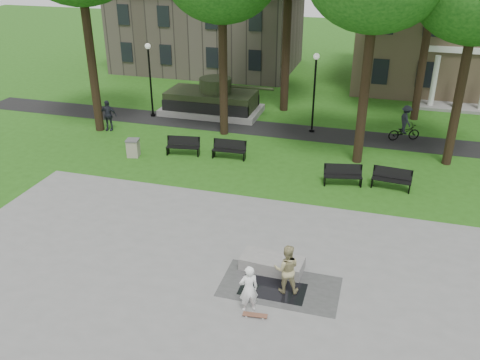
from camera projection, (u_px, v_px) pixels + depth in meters
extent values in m
plane|color=#214F12|center=(251.00, 233.00, 20.29)|extent=(120.00, 120.00, 0.00)
cube|color=gray|center=(209.00, 314.00, 15.96)|extent=(22.00, 16.00, 0.02)
cube|color=black|center=(303.00, 132.00, 30.66)|extent=(44.00, 2.60, 0.01)
cube|color=#9E8460|center=(468.00, 34.00, 38.51)|extent=(16.00, 11.00, 8.00)
cube|color=silver|center=(476.00, 51.00, 33.84)|extent=(6.00, 0.30, 0.40)
cube|color=#4C443D|center=(209.00, 26.00, 44.41)|extent=(15.00, 10.00, 7.20)
cylinder|color=black|center=(91.00, 56.00, 29.15)|extent=(0.52, 0.52, 8.96)
cylinder|color=black|center=(223.00, 67.00, 28.76)|extent=(0.48, 0.48, 8.00)
cylinder|color=black|center=(365.00, 84.00, 24.95)|extent=(0.50, 0.50, 8.32)
cylinder|color=black|center=(460.00, 92.00, 24.82)|extent=(0.46, 0.46, 7.68)
cylinder|color=black|center=(286.00, 41.00, 32.61)|extent=(0.54, 0.54, 9.28)
cylinder|color=black|center=(424.00, 52.00, 31.04)|extent=(0.50, 0.50, 8.64)
cylinder|color=black|center=(151.00, 83.00, 32.49)|extent=(0.12, 0.12, 4.40)
sphere|color=silver|center=(148.00, 46.00, 31.47)|extent=(0.36, 0.36, 0.36)
cylinder|color=black|center=(153.00, 115.00, 33.41)|extent=(0.32, 0.32, 0.16)
cylinder|color=black|center=(314.00, 96.00, 29.84)|extent=(0.12, 0.12, 4.40)
sphere|color=silver|center=(316.00, 56.00, 28.82)|extent=(0.36, 0.36, 0.36)
cylinder|color=black|center=(312.00, 130.00, 30.76)|extent=(0.32, 0.32, 0.16)
cube|color=gray|center=(212.00, 110.00, 33.94)|extent=(6.50, 3.40, 0.40)
cube|color=#262B17|center=(211.00, 99.00, 33.62)|extent=(5.80, 2.80, 1.10)
cube|color=black|center=(205.00, 108.00, 32.54)|extent=(5.80, 0.35, 0.70)
cube|color=black|center=(218.00, 97.00, 34.87)|extent=(5.80, 0.35, 0.70)
cylinder|color=#262B17|center=(215.00, 85.00, 33.11)|extent=(2.10, 2.10, 0.90)
cylinder|color=#262B17|center=(249.00, 87.00, 32.53)|extent=(3.20, 0.18, 0.18)
cube|color=black|center=(273.00, 289.00, 17.05)|extent=(2.20, 1.20, 0.00)
cube|color=gray|center=(272.00, 263.00, 18.01)|extent=(2.26, 1.15, 0.45)
cube|color=brown|center=(255.00, 316.00, 15.82)|extent=(0.80, 0.28, 0.07)
imported|color=white|center=(249.00, 289.00, 15.74)|extent=(0.73, 0.65, 1.67)
imported|color=tan|center=(287.00, 269.00, 16.61)|extent=(0.98, 0.84, 1.76)
imported|color=#21222C|center=(108.00, 115.00, 30.66)|extent=(1.16, 0.64, 1.87)
imported|color=black|center=(404.00, 132.00, 29.35)|extent=(1.96, 1.33, 0.97)
imported|color=black|center=(406.00, 119.00, 29.01)|extent=(0.97, 1.20, 1.62)
cube|color=black|center=(183.00, 147.00, 27.35)|extent=(1.85, 0.72, 0.05)
cube|color=black|center=(184.00, 141.00, 27.41)|extent=(1.80, 0.42, 0.50)
cube|color=black|center=(169.00, 149.00, 27.66)|extent=(0.13, 0.45, 0.45)
cube|color=black|center=(198.00, 153.00, 27.23)|extent=(0.13, 0.45, 0.45)
cube|color=black|center=(229.00, 151.00, 26.90)|extent=(1.82, 0.53, 0.05)
cube|color=black|center=(230.00, 144.00, 26.96)|extent=(1.81, 0.23, 0.50)
cube|color=black|center=(214.00, 153.00, 27.21)|extent=(0.08, 0.45, 0.45)
cube|color=black|center=(244.00, 156.00, 26.78)|extent=(0.08, 0.45, 0.45)
cube|color=black|center=(343.00, 177.00, 24.02)|extent=(1.85, 0.80, 0.05)
cube|color=black|center=(344.00, 169.00, 24.08)|extent=(1.79, 0.51, 0.50)
cube|color=black|center=(325.00, 179.00, 24.33)|extent=(0.15, 0.45, 0.45)
cube|color=black|center=(361.00, 183.00, 23.90)|extent=(0.15, 0.45, 0.45)
cube|color=black|center=(391.00, 180.00, 23.64)|extent=(1.84, 0.63, 0.05)
cube|color=black|center=(392.00, 173.00, 23.70)|extent=(1.81, 0.33, 0.50)
cube|color=black|center=(372.00, 182.00, 23.95)|extent=(0.10, 0.45, 0.45)
cube|color=black|center=(410.00, 187.00, 23.52)|extent=(0.10, 0.45, 0.45)
cube|color=gray|center=(133.00, 148.00, 27.19)|extent=(0.71, 0.71, 0.90)
cube|color=#4C4C4C|center=(132.00, 140.00, 26.98)|extent=(0.78, 0.78, 0.06)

